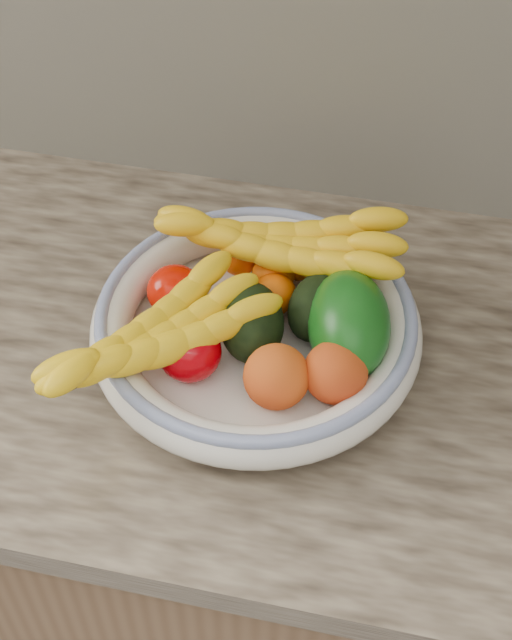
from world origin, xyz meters
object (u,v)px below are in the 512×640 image
at_px(fruit_bowl, 256,327).
at_px(green_mango, 349,324).
at_px(banana_bunch_front, 156,342).
at_px(banana_bunch_back, 279,248).

bearing_deg(fruit_bowl, green_mango, 1.26).
distance_m(fruit_bowl, green_mango, 0.11).
relative_size(fruit_bowl, banana_bunch_front, 1.28).
height_order(banana_bunch_back, banana_bunch_front, banana_bunch_back).
bearing_deg(green_mango, banana_bunch_back, 122.93).
bearing_deg(fruit_bowl, banana_bunch_back, 85.54).
distance_m(green_mango, banana_bunch_front, 0.22).
xyz_separation_m(fruit_bowl, banana_bunch_front, (-0.10, -0.08, 0.03)).
relative_size(fruit_bowl, green_mango, 2.70).
xyz_separation_m(green_mango, banana_bunch_front, (-0.20, -0.08, 0.01)).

